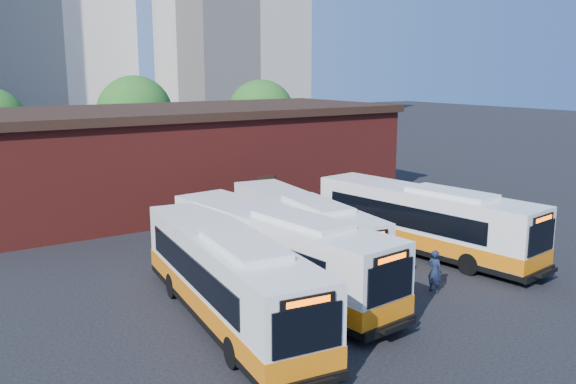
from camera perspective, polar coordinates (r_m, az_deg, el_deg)
ground at (r=25.74m, az=8.84°, el=-8.82°), size 220.00×220.00×0.00m
bus_west at (r=21.82m, az=-5.59°, el=-8.27°), size 3.97×12.41×3.33m
bus_midwest at (r=24.57m, az=-0.98°, el=-5.90°), size 3.75×12.54×3.37m
bus_mideast at (r=28.32m, az=1.37°, el=-3.77°), size 3.81×11.73×3.15m
bus_east at (r=30.36m, az=12.61°, el=-2.84°), size 4.09×12.44×3.34m
transit_worker at (r=25.40m, az=13.57°, el=-7.20°), size 0.50×0.69×1.75m
depot_building at (r=41.50m, az=-10.01°, el=3.49°), size 28.60×12.60×6.40m
tree_mid at (r=55.01m, az=-14.12°, el=7.13°), size 6.56×6.56×8.36m
tree_east at (r=57.06m, az=-2.53°, el=7.35°), size 6.24×6.24×7.96m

